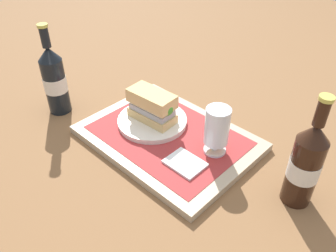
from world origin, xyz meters
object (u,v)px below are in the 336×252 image
at_px(beer_glass, 217,129).
at_px(beer_bottle, 305,164).
at_px(plate, 152,121).
at_px(sandwich, 153,106).
at_px(second_bottle, 54,80).

bearing_deg(beer_glass, beer_bottle, 4.35).
relative_size(plate, beer_glass, 1.52).
height_order(sandwich, beer_glass, beer_glass).
bearing_deg(sandwich, beer_bottle, 2.12).
bearing_deg(second_bottle, sandwich, 24.99).
bearing_deg(beer_bottle, beer_glass, -175.65).
bearing_deg(second_bottle, beer_bottle, 13.97).
distance_m(plate, beer_bottle, 0.42).
height_order(plate, second_bottle, second_bottle).
bearing_deg(beer_glass, sandwich, -172.36).
height_order(plate, beer_bottle, beer_bottle).
bearing_deg(sandwich, plate, -180.00).
bearing_deg(second_bottle, beer_glass, 18.16).
bearing_deg(sandwich, beer_glass, 3.83).
distance_m(plate, second_bottle, 0.31).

